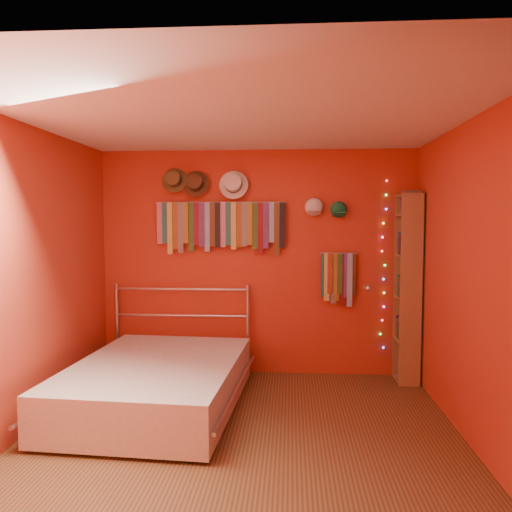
% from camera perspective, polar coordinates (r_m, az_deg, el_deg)
% --- Properties ---
extents(ground, '(3.50, 3.50, 0.00)m').
position_cam_1_polar(ground, '(4.19, -1.63, -20.17)').
color(ground, '#522E1C').
rests_on(ground, ground).
extents(back_wall, '(3.50, 0.02, 2.50)m').
position_cam_1_polar(back_wall, '(5.58, 0.11, -0.76)').
color(back_wall, '#A51E1A').
rests_on(back_wall, ground).
extents(right_wall, '(0.02, 3.50, 2.50)m').
position_cam_1_polar(right_wall, '(4.07, 23.72, -2.90)').
color(right_wall, '#A51E1A').
rests_on(right_wall, ground).
extents(left_wall, '(0.02, 3.50, 2.50)m').
position_cam_1_polar(left_wall, '(4.38, -25.12, -2.46)').
color(left_wall, '#A51E1A').
rests_on(left_wall, ground).
extents(ceiling, '(3.50, 3.50, 0.02)m').
position_cam_1_polar(ceiling, '(3.90, -1.71, 15.62)').
color(ceiling, white).
rests_on(ceiling, back_wall).
extents(tie_rack, '(1.45, 0.03, 0.59)m').
position_cam_1_polar(tie_rack, '(5.54, -4.09, 3.63)').
color(tie_rack, silver).
rests_on(tie_rack, back_wall).
extents(small_tie_rack, '(0.40, 0.03, 0.59)m').
position_cam_1_polar(small_tie_rack, '(5.54, 9.39, -2.27)').
color(small_tie_rack, silver).
rests_on(small_tie_rack, back_wall).
extents(fedora_olive, '(0.28, 0.15, 0.28)m').
position_cam_1_polar(fedora_olive, '(5.63, -9.39, 8.64)').
color(fedora_olive, brown).
rests_on(fedora_olive, back_wall).
extents(fedora_brown, '(0.29, 0.16, 0.29)m').
position_cam_1_polar(fedora_brown, '(5.57, -6.96, 8.31)').
color(fedora_brown, '#4D311B').
rests_on(fedora_brown, back_wall).
extents(fedora_white, '(0.32, 0.17, 0.31)m').
position_cam_1_polar(fedora_white, '(5.50, -2.61, 8.24)').
color(fedora_white, white).
rests_on(fedora_white, back_wall).
extents(cap_white, '(0.19, 0.24, 0.19)m').
position_cam_1_polar(cap_white, '(5.50, 6.63, 5.57)').
color(cap_white, white).
rests_on(cap_white, back_wall).
extents(cap_green, '(0.18, 0.23, 0.18)m').
position_cam_1_polar(cap_green, '(5.52, 9.42, 5.25)').
color(cap_green, '#197044').
rests_on(cap_green, back_wall).
extents(fairy_lights, '(0.06, 0.02, 1.86)m').
position_cam_1_polar(fairy_lights, '(5.62, 14.39, -1.02)').
color(fairy_lights, '#FF3333').
rests_on(fairy_lights, back_wall).
extents(reading_lamp, '(0.07, 0.28, 0.08)m').
position_cam_1_polar(reading_lamp, '(5.44, 12.64, -3.60)').
color(reading_lamp, silver).
rests_on(reading_lamp, back_wall).
extents(bookshelf, '(0.25, 0.34, 2.00)m').
position_cam_1_polar(bookshelf, '(5.53, 17.39, -3.42)').
color(bookshelf, olive).
rests_on(bookshelf, ground).
extents(bed, '(1.65, 2.13, 1.01)m').
position_cam_1_polar(bed, '(4.80, -11.24, -14.06)').
color(bed, silver).
rests_on(bed, ground).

